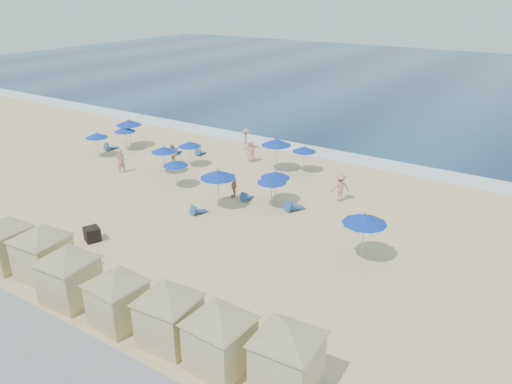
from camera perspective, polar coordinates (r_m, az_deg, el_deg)
ground at (r=31.78m, az=-8.88°, el=-2.18°), size 160.00×160.00×0.00m
ocean at (r=79.74m, az=18.92°, el=11.96°), size 160.00×80.00×0.06m
surf_line at (r=43.64m, az=4.76°, el=5.02°), size 160.00×2.50×0.08m
trash_bin at (r=29.19m, az=-18.22°, el=-4.60°), size 1.04×1.04×0.79m
cabana_0 at (r=27.93m, az=-26.79°, el=-4.55°), size 4.42×4.42×2.78m
cabana_1 at (r=26.02m, az=-23.35°, el=-5.72°), size 4.58×4.58×2.88m
cabana_2 at (r=23.70m, az=-20.72°, el=-8.24°), size 4.49×4.49×2.82m
cabana_3 at (r=21.68m, az=-15.64°, el=-10.92°), size 4.22×4.22×2.65m
cabana_4 at (r=20.15m, az=-9.96°, el=-13.00°), size 4.37×4.37×2.75m
cabana_5 at (r=18.81m, az=-4.16°, el=-15.54°), size 4.43×4.43×2.78m
cabana_6 at (r=17.98m, az=3.63°, el=-17.50°), size 4.50×4.50×2.83m
umbrella_0 at (r=44.10m, az=-14.77°, el=6.93°), size 1.84×1.84×2.09m
umbrella_1 at (r=42.93m, az=-17.75°, el=6.19°), size 1.85×1.85×2.10m
umbrella_2 at (r=44.74m, az=-14.35°, el=7.71°), size 2.23×2.23×2.54m
umbrella_3 at (r=37.85m, az=-10.52°, el=4.82°), size 1.88×1.88×2.14m
umbrella_4 at (r=39.02m, az=-7.60°, el=5.46°), size 1.83×1.83×2.08m
umbrella_5 at (r=35.04m, az=-9.20°, el=3.31°), size 1.80×1.80×2.04m
umbrella_6 at (r=31.24m, az=-4.37°, el=2.04°), size 2.27×2.27×2.59m
umbrella_7 at (r=37.66m, az=2.35°, el=5.74°), size 2.29×2.29×2.60m
umbrella_8 at (r=32.00m, az=2.23°, el=1.98°), size 1.94×1.94×2.21m
umbrella_9 at (r=37.66m, az=5.55°, el=4.91°), size 1.82×1.82×2.07m
umbrella_10 at (r=31.30m, az=1.80°, el=1.44°), size 1.91×1.91×2.17m
umbrella_11 at (r=25.73m, az=12.32°, el=-3.03°), size 2.31×2.31×2.63m
beach_chair_0 at (r=44.93m, az=-16.37°, el=4.95°), size 0.79×1.36×0.70m
beach_chair_1 at (r=42.57m, az=-9.15°, el=4.62°), size 0.95×1.34×0.67m
beach_chair_2 at (r=42.07m, az=-6.43°, el=4.52°), size 0.58×1.16×0.62m
beach_chair_3 at (r=31.17m, az=-6.74°, el=-2.13°), size 0.80×1.24×0.63m
beach_chair_4 at (r=32.93m, az=-1.15°, el=-0.57°), size 0.65×1.21×0.64m
beach_chair_5 at (r=31.49m, az=4.22°, el=-1.69°), size 1.10×1.47×0.74m
beachgoer_0 at (r=38.94m, az=-15.21°, el=3.45°), size 0.62×0.77×1.85m
beachgoer_1 at (r=40.16m, az=-9.53°, el=4.31°), size 0.85×0.71×1.55m
beachgoer_2 at (r=33.19m, az=-2.56°, el=0.79°), size 0.79×1.09×1.71m
beachgoer_3 at (r=33.03m, az=9.61°, el=0.53°), size 1.38×1.33×1.89m
beachgoer_4 at (r=40.03m, az=-0.55°, el=4.65°), size 0.88×0.63×1.67m
beachgoer_5 at (r=43.17m, az=-1.11°, el=6.09°), size 1.27×1.32×1.81m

